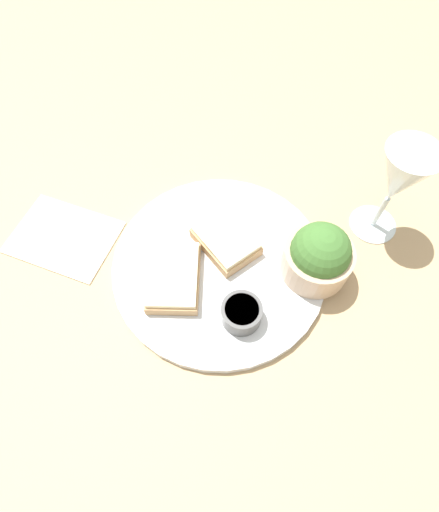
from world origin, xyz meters
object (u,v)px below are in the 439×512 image
wine_glass (399,180)px  sauce_ramekin (241,313)px  salad_bowl (319,256)px  cheese_toast_near (174,277)px  cheese_toast_far (226,241)px  napkin (64,237)px

wine_glass → sauce_ramekin: bearing=89.9°
salad_bowl → cheese_toast_near: bearing=58.5°
cheese_toast_near → cheese_toast_far: (0.00, -0.09, 0.00)m
sauce_ramekin → napkin: bearing=26.3°
cheese_toast_near → cheese_toast_far: bearing=-88.0°
salad_bowl → cheese_toast_far: 0.13m
sauce_ramekin → wine_glass: (-0.00, -0.26, 0.08)m
wine_glass → cheese_toast_far: bearing=64.2°
cheese_toast_far → napkin: 0.25m
napkin → cheese_toast_near: bearing=-151.6°
sauce_ramekin → wine_glass: size_ratio=0.34×
cheese_toast_far → napkin: size_ratio=0.47×
sauce_ramekin → napkin: size_ratio=0.28×
cheese_toast_near → salad_bowl: bearing=-121.5°
salad_bowl → sauce_ramekin: (0.00, 0.13, -0.02)m
cheese_toast_near → napkin: cheese_toast_near is taller
cheese_toast_near → napkin: 0.19m
sauce_ramekin → napkin: 0.30m
sauce_ramekin → cheese_toast_near: bearing=22.4°
salad_bowl → sauce_ramekin: bearing=87.9°
cheese_toast_far → wine_glass: size_ratio=0.57×
salad_bowl → sauce_ramekin: salad_bowl is taller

